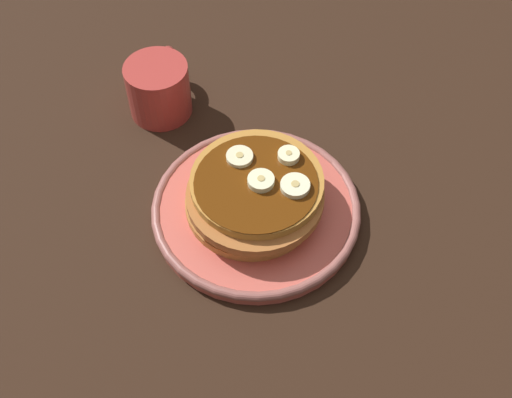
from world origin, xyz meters
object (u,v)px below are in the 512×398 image
at_px(coffee_mug, 159,87).
at_px(banana_slice_0, 262,178).
at_px(pancake_stack, 256,194).
at_px(banana_slice_1, 295,188).
at_px(plate, 256,209).
at_px(banana_slice_3, 240,157).
at_px(banana_slice_2, 289,156).

bearing_deg(coffee_mug, banana_slice_0, -132.48).
bearing_deg(banana_slice_0, coffee_mug, 47.52).
height_order(pancake_stack, banana_slice_1, banana_slice_1).
height_order(plate, coffee_mug, coffee_mug).
height_order(plate, banana_slice_0, banana_slice_0).
bearing_deg(banana_slice_1, plate, 86.86).
height_order(plate, banana_slice_3, banana_slice_3).
bearing_deg(pancake_stack, banana_slice_3, 38.60).
distance_m(banana_slice_0, coffee_mug, 0.23).
xyz_separation_m(plate, coffee_mug, (0.16, 0.16, 0.03)).
bearing_deg(coffee_mug, banana_slice_1, -127.65).
distance_m(pancake_stack, banana_slice_3, 0.05).
bearing_deg(banana_slice_3, plate, -141.75).
bearing_deg(banana_slice_1, banana_slice_3, 63.84).
xyz_separation_m(banana_slice_2, coffee_mug, (0.11, 0.19, -0.03)).
distance_m(pancake_stack, banana_slice_0, 0.03).
distance_m(banana_slice_0, banana_slice_1, 0.04).
relative_size(pancake_stack, banana_slice_1, 4.99).
height_order(banana_slice_1, banana_slice_2, banana_slice_2).
xyz_separation_m(pancake_stack, banana_slice_1, (-0.00, -0.05, 0.03)).
xyz_separation_m(banana_slice_0, banana_slice_1, (-0.01, -0.04, -0.00)).
bearing_deg(pancake_stack, plate, -179.10).
bearing_deg(banana_slice_3, banana_slice_0, -132.23).
bearing_deg(banana_slice_2, banana_slice_0, 146.90).
bearing_deg(banana_slice_0, banana_slice_3, 47.77).
bearing_deg(banana_slice_0, pancake_stack, 121.39).
distance_m(plate, coffee_mug, 0.23).
distance_m(banana_slice_3, coffee_mug, 0.19).
height_order(banana_slice_0, banana_slice_1, banana_slice_0).
bearing_deg(plate, banana_slice_3, 38.25).
height_order(banana_slice_0, coffee_mug, coffee_mug).
bearing_deg(coffee_mug, banana_slice_3, -132.54).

